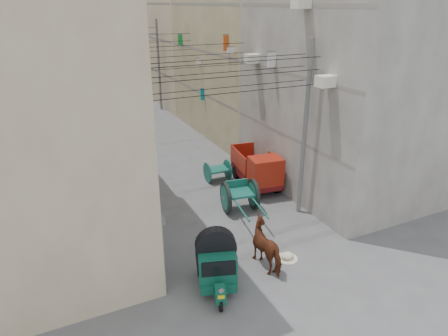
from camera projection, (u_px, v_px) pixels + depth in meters
ground at (315, 316)px, 12.82m from camera, size 140.00×140.00×0.00m
building_row_left at (11, 37)px, 35.59m from camera, size 8.00×62.00×14.00m
building_row_right at (181, 32)px, 41.94m from camera, size 8.00×62.00×14.00m
end_cap_building at (68, 21)px, 65.30m from camera, size 22.00×10.00×13.00m
shutters_left at (119, 177)px, 19.33m from camera, size 0.18×14.40×2.88m
signboards at (138, 88)px, 29.54m from camera, size 8.22×40.52×5.67m
ac_units at (289, 48)px, 17.80m from camera, size 0.70×6.55×3.35m
utility_poles at (155, 92)px, 25.44m from camera, size 7.40×22.20×8.00m
overhead_cables at (165, 52)px, 22.21m from camera, size 7.40×22.52×1.12m
auto_rickshaw at (216, 261)px, 13.84m from camera, size 1.91×2.59×1.76m
tonga_cart at (240, 195)px, 19.07m from camera, size 1.77×3.48×1.50m
mini_truck at (259, 172)px, 21.22m from camera, size 2.13×3.89×2.08m
second_cart at (218, 170)px, 22.36m from camera, size 1.34×1.19×1.15m
feed_sack at (287, 256)px, 15.65m from camera, size 0.51×0.41×0.26m
horse at (269, 246)px, 15.02m from camera, size 1.08×2.07×1.69m
distant_car_white at (110, 120)px, 31.95m from camera, size 2.48×3.89×1.23m
distant_car_grey at (128, 101)px, 37.70m from camera, size 2.35×4.26×1.33m
distant_car_green at (94, 86)px, 44.96m from camera, size 3.00×4.57×1.23m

